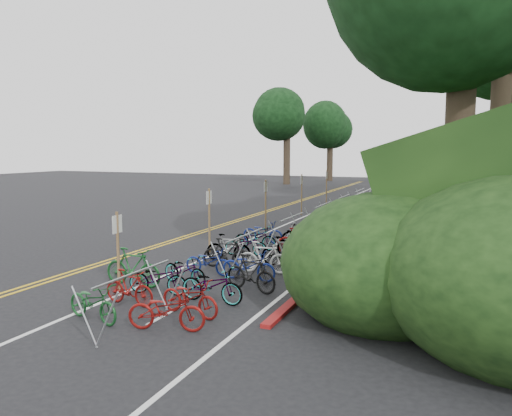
{
  "coord_description": "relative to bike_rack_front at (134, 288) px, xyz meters",
  "views": [
    {
      "loc": [
        9.65,
        -12.04,
        4.02
      ],
      "look_at": [
        0.86,
        9.13,
        1.3
      ],
      "focal_mm": 35.0,
      "sensor_mm": 36.0,
      "label": 1
    }
  ],
  "objects": [
    {
      "name": "ground",
      "position": [
        -2.94,
        3.03,
        -0.91
      ],
      "size": [
        120.0,
        120.0,
        0.0
      ],
      "primitive_type": "plane",
      "color": "black",
      "rests_on": "ground"
    },
    {
      "name": "road_markings",
      "position": [
        -2.31,
        13.13,
        -0.9
      ],
      "size": [
        7.47,
        80.0,
        0.01
      ],
      "color": "gold",
      "rests_on": "ground"
    },
    {
      "name": "red_curb",
      "position": [
        2.76,
        15.03,
        -0.86
      ],
      "size": [
        0.25,
        28.0,
        0.1
      ],
      "primitive_type": "cube",
      "color": "maroon",
      "rests_on": "ground"
    },
    {
      "name": "tree_cluster",
      "position": [
        6.81,
        25.07,
        10.09
      ],
      "size": [
        32.01,
        53.67,
        17.59
      ],
      "color": "#2D2319",
      "rests_on": "ground"
    },
    {
      "name": "bike_rack_front",
      "position": [
        0.0,
        0.0,
        0.0
      ],
      "size": [
        1.19,
        2.79,
        1.27
      ],
      "color": "#9DA0A6",
      "rests_on": "ground"
    },
    {
      "name": "bike_racks_rest",
      "position": [
        0.06,
        16.03,
        -0.05
      ],
      "size": [
        1.14,
        23.0,
        1.17
      ],
      "color": "#9DA0A6",
      "rests_on": "ground"
    },
    {
      "name": "signpost_near",
      "position": [
        -2.1,
        2.14,
        0.41
      ],
      "size": [
        0.08,
        0.4,
        2.29
      ],
      "color": "brown",
      "rests_on": "ground"
    },
    {
      "name": "signposts_rest",
      "position": [
        -2.34,
        17.03,
        0.52
      ],
      "size": [
        0.08,
        18.4,
        2.5
      ],
      "color": "brown",
      "rests_on": "ground"
    },
    {
      "name": "bike_front",
      "position": [
        -2.12,
        2.82,
        -0.34
      ],
      "size": [
        0.56,
        1.91,
        1.14
      ],
      "primitive_type": "imported",
      "rotation": [
        0.0,
        0.0,
        1.56
      ],
      "color": "#144C1E",
      "rests_on": "ground"
    },
    {
      "name": "bike_valet",
      "position": [
        0.02,
        5.17,
        -0.43
      ],
      "size": [
        3.41,
        12.36,
        1.05
      ],
      "color": "#144C1E",
      "rests_on": "ground"
    }
  ]
}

